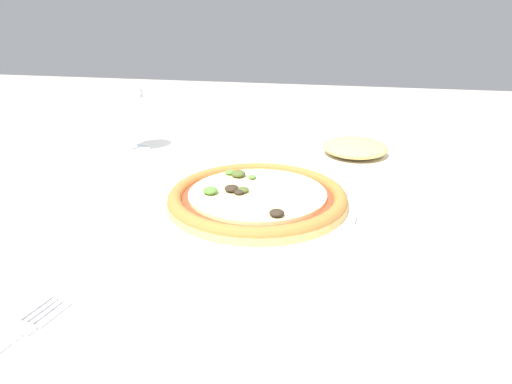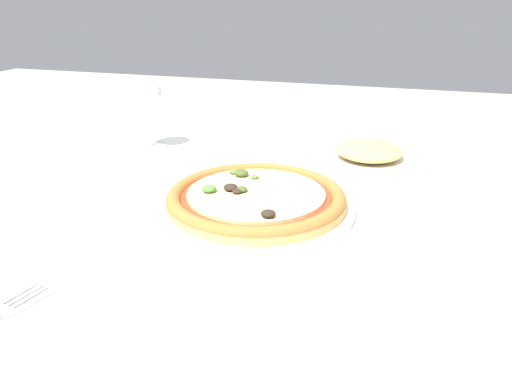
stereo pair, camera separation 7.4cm
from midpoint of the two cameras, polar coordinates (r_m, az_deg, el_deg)
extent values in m
cube|color=brown|center=(0.73, 11.84, -5.59)|extent=(1.12, 1.00, 0.04)
cube|color=silver|center=(0.72, 11.97, -4.10)|extent=(1.22, 1.10, 0.01)
cylinder|color=brown|center=(1.39, -8.56, -7.29)|extent=(0.06, 0.06, 0.66)
cylinder|color=white|center=(0.75, 2.83, -1.83)|extent=(0.29, 0.29, 0.01)
cylinder|color=tan|center=(0.74, 2.84, -1.06)|extent=(0.27, 0.27, 0.01)
torus|color=#A3662D|center=(0.74, 2.85, -0.63)|extent=(0.27, 0.27, 0.02)
cylinder|color=#BC381E|center=(0.74, 2.85, -0.52)|extent=(0.22, 0.22, 0.00)
cylinder|color=beige|center=(0.74, 2.86, -0.24)|extent=(0.21, 0.21, 0.00)
ellipsoid|color=#4C7A33|center=(0.79, 2.51, 1.70)|extent=(0.01, 0.01, 0.01)
ellipsoid|color=#2D2319|center=(0.73, 0.70, 0.05)|extent=(0.01, 0.01, 0.01)
ellipsoid|color=#4C7A33|center=(0.74, -2.53, 0.35)|extent=(0.02, 0.02, 0.01)
ellipsoid|color=#425123|center=(0.80, 0.97, 2.14)|extent=(0.02, 0.02, 0.01)
ellipsoid|color=#2D2319|center=(0.74, -0.08, 0.49)|extent=(0.02, 0.02, 0.01)
ellipsoid|color=#2D2319|center=(0.66, 4.61, -2.54)|extent=(0.02, 0.02, 0.01)
ellipsoid|color=#425123|center=(0.74, 1.20, 0.27)|extent=(0.02, 0.02, 0.01)
ellipsoid|color=#4C7A33|center=(0.81, 0.06, 2.35)|extent=(0.02, 0.02, 0.01)
cube|color=silver|center=(0.57, -23.61, -12.56)|extent=(0.03, 0.02, 0.00)
cube|color=silver|center=(0.59, -22.15, -10.90)|extent=(0.01, 0.04, 0.00)
cube|color=silver|center=(0.59, -21.63, -11.15)|extent=(0.01, 0.04, 0.00)
cube|color=silver|center=(0.58, -21.11, -11.40)|extent=(0.01, 0.04, 0.00)
cube|color=silver|center=(0.58, -20.57, -11.66)|extent=(0.01, 0.04, 0.00)
cylinder|color=silver|center=(1.07, -10.20, 5.11)|extent=(0.07, 0.07, 0.00)
cylinder|color=silver|center=(1.05, -10.35, 7.24)|extent=(0.01, 0.01, 0.08)
sphere|color=silver|center=(1.04, -10.61, 10.87)|extent=(0.07, 0.07, 0.07)
cylinder|color=white|center=(0.98, 14.84, 3.45)|extent=(0.22, 0.22, 0.01)
ellipsoid|color=tan|center=(0.98, 14.96, 4.54)|extent=(0.12, 0.12, 0.03)
camera|label=1|loc=(0.04, -87.14, 1.18)|focal=35.00mm
camera|label=2|loc=(0.04, 92.86, -1.18)|focal=35.00mm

